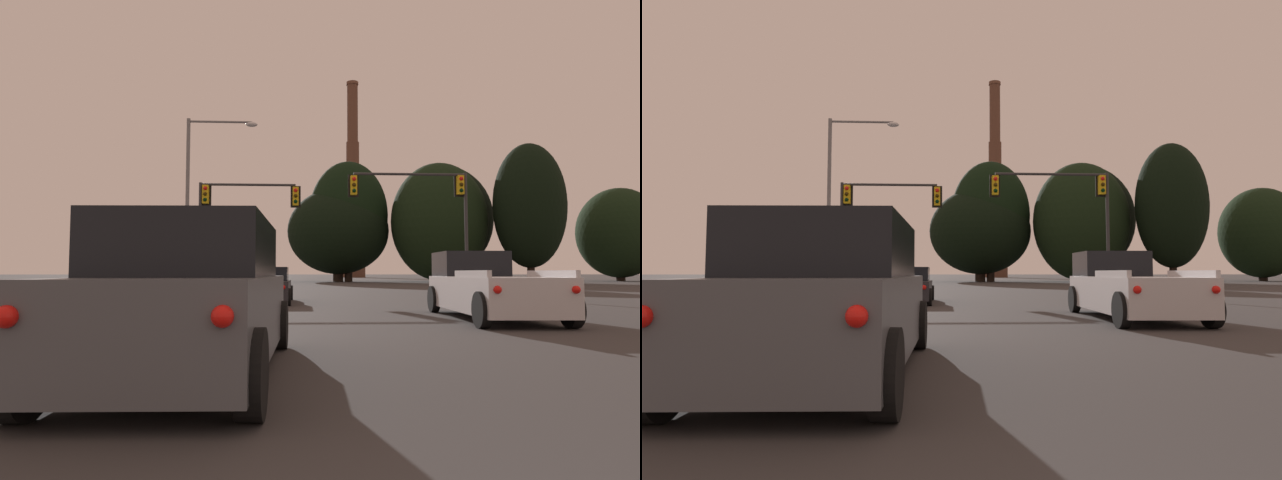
{
  "view_description": "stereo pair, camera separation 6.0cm",
  "coord_description": "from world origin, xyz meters",
  "views": [
    {
      "loc": [
        -1.81,
        -0.5,
        1.21
      ],
      "look_at": [
        0.82,
        50.61,
        4.55
      ],
      "focal_mm": 28.0,
      "sensor_mm": 36.0,
      "label": 1
    },
    {
      "loc": [
        -1.75,
        -0.51,
        1.21
      ],
      "look_at": [
        0.82,
        50.61,
        4.55
      ],
      "focal_mm": 28.0,
      "sensor_mm": 36.0,
      "label": 2
    }
  ],
  "objects": [
    {
      "name": "street_lamp",
      "position": [
        -7.04,
        26.62,
        5.88
      ],
      "size": [
        3.85,
        0.36,
        9.62
      ],
      "color": "slate",
      "rests_on": "ground_plane"
    },
    {
      "name": "smokestack",
      "position": [
        12.48,
        120.31,
        19.05
      ],
      "size": [
        5.95,
        5.95,
        48.54
      ],
      "color": "#523427",
      "rests_on": "ground_plane"
    },
    {
      "name": "treeline_left_mid",
      "position": [
        5.25,
        64.29,
        8.6
      ],
      "size": [
        10.37,
        9.33,
        15.8
      ],
      "color": "black",
      "rests_on": "ground_plane"
    },
    {
      "name": "treeline_far_right",
      "position": [
        26.23,
        57.29,
        9.21
      ],
      "size": [
        8.45,
        7.61,
        16.72
      ],
      "color": "black",
      "rests_on": "ground_plane"
    },
    {
      "name": "suv_left_lane_third",
      "position": [
        -3.03,
        5.66,
        0.9
      ],
      "size": [
        2.25,
        4.96,
        1.86
      ],
      "rotation": [
        0.0,
        0.0,
        -0.03
      ],
      "color": "#4C4F54",
      "rests_on": "ground_plane"
    },
    {
      "name": "traffic_light_overhead_right",
      "position": [
        5.44,
        26.12,
        5.13
      ],
      "size": [
        6.65,
        0.5,
        6.67
      ],
      "color": "#2D2D30",
      "rests_on": "ground_plane"
    },
    {
      "name": "treeline_right_mid",
      "position": [
        3.91,
        64.59,
        6.6
      ],
      "size": [
        13.32,
        11.99,
        12.25
      ],
      "color": "black",
      "rests_on": "ground_plane"
    },
    {
      "name": "treeline_center_right",
      "position": [
        16.48,
        61.53,
        7.64
      ],
      "size": [
        12.15,
        10.93,
        15.13
      ],
      "color": "black",
      "rests_on": "ground_plane"
    },
    {
      "name": "treeline_center_left",
      "position": [
        43.81,
        67.08,
        6.78
      ],
      "size": [
        11.35,
        10.21,
        13.11
      ],
      "color": "black",
      "rests_on": "ground_plane"
    },
    {
      "name": "treeline_far_left",
      "position": [
        18.28,
        66.16,
        8.39
      ],
      "size": [
        13.58,
        12.22,
        15.79
      ],
      "color": "black",
      "rests_on": "ground_plane"
    },
    {
      "name": "traffic_light_overhead_left",
      "position": [
        -5.25,
        27.65,
        4.81
      ],
      "size": [
        5.85,
        0.5,
        6.28
      ],
      "color": "#2D2D30",
      "rests_on": "ground_plane"
    },
    {
      "name": "pickup_truck_right_lane_second",
      "position": [
        3.35,
        12.67,
        0.8
      ],
      "size": [
        2.39,
        5.58,
        1.82
      ],
      "rotation": [
        0.0,
        0.0,
        -0.04
      ],
      "color": "silver",
      "rests_on": "ground_plane"
    },
    {
      "name": "sedan_left_lane_front",
      "position": [
        -2.89,
        19.73,
        0.67
      ],
      "size": [
        2.05,
        4.73,
        1.43
      ],
      "rotation": [
        0.0,
        0.0,
        -0.01
      ],
      "color": "#232328",
      "rests_on": "ground_plane"
    }
  ]
}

